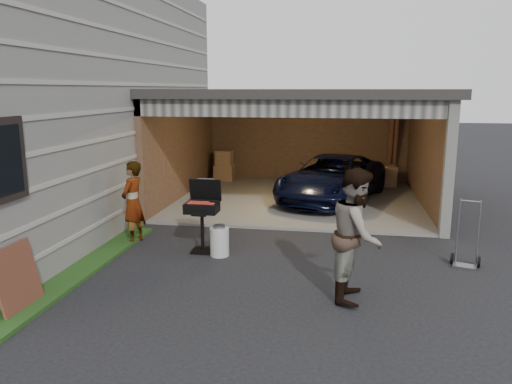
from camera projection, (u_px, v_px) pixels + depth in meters
The scene contains 10 objects.
ground at pixel (208, 295), 7.16m from camera, with size 80.00×80.00×0.00m, color black.
groundcover_strip at pixel (22, 312), 6.56m from camera, with size 0.50×8.00×0.06m, color #193814.
garage at pixel (301, 129), 13.21m from camera, with size 6.80×6.30×2.90m.
minivan at pixel (332, 180), 12.92m from camera, with size 1.92×4.17×1.16m, color black.
woman at pixel (133, 202), 9.46m from camera, with size 0.58×0.38×1.58m, color #A9C7D5.
man at pixel (357, 235), 6.88m from camera, with size 0.90×0.70×1.86m, color #3C2117.
bbq_grill at pixel (202, 210), 8.94m from camera, with size 0.58×0.51×1.30m.
propane_tank at pixel (220, 242), 8.81m from camera, with size 0.34×0.34×0.51m, color silver.
plywood_panel at pixel (17, 279), 6.57m from camera, with size 0.04×0.81×0.91m, color #562A1D.
hand_truck at pixel (466, 254), 8.28m from camera, with size 0.50×0.44×1.13m.
Camera 1 is at (1.81, -6.50, 2.90)m, focal length 35.00 mm.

